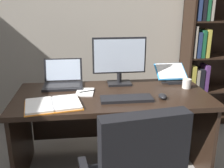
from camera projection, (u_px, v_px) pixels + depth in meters
The scene contains 12 objects.
wall_back at pixel (111, 22), 3.16m from camera, with size 5.65×0.12×2.52m, color #A89E8E.
desk at pixel (111, 112), 2.36m from camera, with size 1.66×0.78×0.75m.
bookshelf at pixel (211, 38), 3.12m from camera, with size 0.83×0.34×2.14m.
monitor at pixel (119, 61), 2.42m from camera, with size 0.50×0.16×0.45m.
laptop at pixel (63, 81), 2.42m from camera, with size 0.36×0.30×0.24m.
keyboard at pixel (126, 99), 2.08m from camera, with size 0.42×0.15×0.02m, color black.
computer_mouse at pixel (163, 96), 2.11m from camera, with size 0.06×0.10×0.04m, color black.
reading_stand_with_book at pixel (171, 73), 2.58m from camera, with size 0.30×0.27×0.15m.
open_binder at pixel (53, 104), 1.97m from camera, with size 0.47×0.38×0.02m.
notepad at pixel (85, 92), 2.25m from camera, with size 0.15×0.21×0.01m, color white.
pen at pixel (87, 91), 2.25m from camera, with size 0.01×0.01×0.14m, color black.
coffee_mug at pixel (187, 84), 2.36m from camera, with size 0.08×0.08×0.09m, color silver.
Camera 1 is at (-0.36, -1.04, 1.52)m, focal length 41.48 mm.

